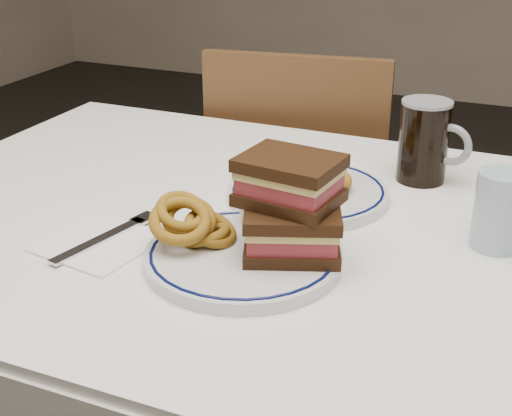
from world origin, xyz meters
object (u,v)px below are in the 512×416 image
at_px(far_plate, 308,192).
at_px(chair_far, 302,209).
at_px(beer_mug, 425,141).
at_px(reuben_sandwich, 291,206).
at_px(main_plate, 243,256).

bearing_deg(far_plate, chair_far, 109.91).
xyz_separation_m(beer_mug, far_plate, (-0.15, -0.15, -0.06)).
bearing_deg(reuben_sandwich, beer_mug, 73.58).
xyz_separation_m(main_plate, beer_mug, (0.16, 0.38, 0.06)).
xyz_separation_m(reuben_sandwich, beer_mug, (0.10, 0.36, -0.01)).
height_order(reuben_sandwich, beer_mug, reuben_sandwich).
bearing_deg(beer_mug, far_plate, -135.78).
distance_m(chair_far, far_plate, 0.62).
bearing_deg(reuben_sandwich, far_plate, 102.91).
bearing_deg(reuben_sandwich, main_plate, -152.37).
xyz_separation_m(main_plate, far_plate, (0.01, 0.24, -0.00)).
relative_size(main_plate, far_plate, 1.02).
bearing_deg(main_plate, chair_far, 103.47).
height_order(chair_far, main_plate, chair_far).
distance_m(main_plate, reuben_sandwich, 0.09).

